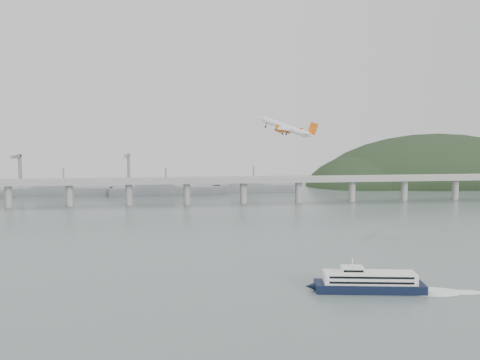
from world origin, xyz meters
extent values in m
plane|color=slate|center=(0.00, 0.00, 0.00)|extent=(900.00, 900.00, 0.00)
cube|color=gray|center=(0.00, 200.00, 20.00)|extent=(800.00, 22.00, 2.20)
cube|color=gray|center=(0.00, 189.50, 22.00)|extent=(800.00, 0.60, 1.80)
cube|color=gray|center=(0.00, 210.50, 22.00)|extent=(800.00, 0.60, 1.80)
cylinder|color=gray|center=(-180.00, 200.00, 9.50)|extent=(6.00, 6.00, 21.00)
cylinder|color=gray|center=(-130.00, 200.00, 9.50)|extent=(6.00, 6.00, 21.00)
cylinder|color=gray|center=(-80.00, 200.00, 9.50)|extent=(6.00, 6.00, 21.00)
cylinder|color=gray|center=(-30.00, 200.00, 9.50)|extent=(6.00, 6.00, 21.00)
cylinder|color=gray|center=(20.00, 200.00, 9.50)|extent=(6.00, 6.00, 21.00)
cylinder|color=gray|center=(70.00, 200.00, 9.50)|extent=(6.00, 6.00, 21.00)
cylinder|color=gray|center=(120.00, 200.00, 9.50)|extent=(6.00, 6.00, 21.00)
cylinder|color=gray|center=(170.00, 200.00, 9.50)|extent=(6.00, 6.00, 21.00)
cylinder|color=gray|center=(220.00, 200.00, 9.50)|extent=(6.00, 6.00, 21.00)
ellipsoid|color=black|center=(270.00, 330.00, -18.00)|extent=(320.00, 150.00, 156.00)
ellipsoid|color=black|center=(175.00, 320.00, -12.00)|extent=(140.00, 110.00, 96.00)
cube|color=slate|center=(-150.00, 270.00, 4.00)|extent=(95.67, 20.15, 8.00)
cube|color=slate|center=(-159.50, 270.00, 12.00)|extent=(33.90, 15.02, 8.00)
cylinder|color=slate|center=(-150.00, 270.00, 20.00)|extent=(1.60, 1.60, 14.00)
cube|color=slate|center=(-50.00, 265.00, 4.00)|extent=(110.55, 21.43, 8.00)
cube|color=slate|center=(-61.00, 265.00, 12.00)|extent=(39.01, 16.73, 8.00)
cylinder|color=slate|center=(-50.00, 265.00, 20.00)|extent=(1.60, 1.60, 14.00)
cube|color=slate|center=(40.00, 275.00, 4.00)|extent=(85.00, 13.60, 8.00)
cube|color=slate|center=(31.50, 275.00, 12.00)|extent=(29.75, 11.90, 8.00)
cylinder|color=slate|center=(40.00, 275.00, 20.00)|extent=(1.60, 1.60, 14.00)
cube|color=slate|center=(-200.00, 300.00, 20.00)|extent=(3.00, 3.00, 40.00)
cube|color=slate|center=(-200.00, 290.00, 38.00)|extent=(3.00, 28.00, 3.00)
cube|color=slate|center=(-90.00, 300.00, 20.00)|extent=(3.00, 3.00, 40.00)
cube|color=slate|center=(-90.00, 290.00, 38.00)|extent=(3.00, 28.00, 3.00)
cube|color=black|center=(41.63, -48.32, 1.79)|extent=(45.79, 17.44, 3.57)
cone|color=black|center=(17.79, -44.63, 1.79)|extent=(4.96, 4.22, 3.57)
cube|color=white|center=(41.63, -48.32, 5.81)|extent=(38.45, 14.58, 4.47)
cube|color=black|center=(40.94, -52.78, 6.97)|extent=(33.58, 5.34, 0.89)
cube|color=black|center=(40.94, -52.78, 4.83)|extent=(33.58, 5.34, 0.89)
cube|color=black|center=(42.32, -43.86, 6.97)|extent=(33.58, 5.34, 0.89)
cube|color=black|center=(42.32, -43.86, 4.83)|extent=(33.58, 5.34, 0.89)
cube|color=white|center=(34.56, -47.23, 9.20)|extent=(9.79, 7.55, 2.32)
cube|color=black|center=(34.08, -50.36, 9.20)|extent=(7.96, 1.34, 0.89)
cylinder|color=white|center=(34.56, -47.23, 12.06)|extent=(0.51, 0.51, 3.57)
ellipsoid|color=white|center=(66.35, -52.15, 0.04)|extent=(27.40, 16.66, 0.18)
ellipsoid|color=white|center=(78.71, -54.07, 0.04)|extent=(20.06, 9.31, 0.18)
cylinder|color=white|center=(32.52, 80.93, 67.58)|extent=(26.48, 23.18, 13.76)
cone|color=white|center=(18.86, 91.22, 73.22)|extent=(6.88, 6.63, 5.32)
cone|color=white|center=(46.76, 70.24, 62.30)|extent=(7.73, 7.09, 5.67)
cube|color=white|center=(33.06, 80.45, 66.16)|extent=(26.87, 34.16, 4.04)
cube|color=white|center=(46.13, 70.76, 63.40)|extent=(10.75, 13.00, 2.07)
cube|color=orange|center=(48.03, 69.58, 66.57)|extent=(6.13, 4.28, 8.54)
cylinder|color=orange|center=(34.97, 86.65, 64.89)|extent=(5.74, 5.37, 3.98)
cylinder|color=black|center=(33.18, 88.00, 65.63)|extent=(2.51, 2.65, 2.59)
cube|color=white|center=(35.29, 86.48, 65.96)|extent=(2.68, 2.03, 2.18)
cylinder|color=orange|center=(27.69, 76.65, 65.50)|extent=(5.74, 5.37, 3.98)
cylinder|color=black|center=(25.90, 78.00, 66.24)|extent=(2.51, 2.65, 2.59)
cube|color=white|center=(28.01, 76.49, 66.57)|extent=(2.68, 2.03, 2.18)
cylinder|color=black|center=(34.21, 83.11, 64.10)|extent=(1.30, 0.95, 2.71)
cylinder|color=black|center=(33.86, 83.29, 62.92)|extent=(1.55, 1.25, 1.58)
cylinder|color=black|center=(30.77, 78.39, 64.39)|extent=(1.30, 0.95, 2.71)
cylinder|color=black|center=(30.42, 78.57, 63.21)|extent=(1.55, 1.25, 1.58)
cylinder|color=black|center=(21.39, 89.11, 68.82)|extent=(1.30, 0.95, 2.71)
cylinder|color=black|center=(21.04, 89.29, 67.65)|extent=(1.55, 1.25, 1.58)
cube|color=orange|center=(46.39, 94.41, 65.79)|extent=(2.26, 1.61, 3.14)
cube|color=orange|center=(23.90, 63.52, 67.69)|extent=(2.26, 1.61, 3.14)
camera|label=1|loc=(-35.13, -244.37, 67.42)|focal=38.00mm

